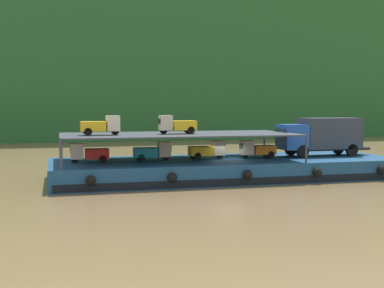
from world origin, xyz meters
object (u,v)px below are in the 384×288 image
cargo_barge (226,169)px  mini_truck_lower_stern (89,153)px  mini_truck_lower_fore (257,149)px  mini_truck_lower_mid (207,150)px  mini_truck_upper_stern (101,125)px  mini_truck_upper_mid (177,125)px  covered_lorry (321,135)px  mini_truck_lower_aft (153,151)px

cargo_barge → mini_truck_lower_stern: (-10.40, 0.15, 1.44)m
mini_truck_lower_stern → mini_truck_lower_fore: 12.94m
cargo_barge → mini_truck_lower_fore: mini_truck_lower_fore is taller
mini_truck_lower_mid → mini_truck_upper_stern: (-8.15, -0.95, 2.00)m
mini_truck_lower_stern → mini_truck_upper_mid: mini_truck_upper_mid is taller
mini_truck_upper_stern → mini_truck_lower_fore: bearing=3.1°
covered_lorry → mini_truck_lower_mid: size_ratio=2.84×
cargo_barge → mini_truck_lower_mid: mini_truck_lower_mid is taller
cargo_barge → mini_truck_lower_aft: bearing=178.0°
mini_truck_lower_mid → mini_truck_upper_stern: mini_truck_upper_stern is taller
mini_truck_lower_stern → mini_truck_lower_aft: (4.69, 0.05, 0.00)m
mini_truck_lower_aft → mini_truck_upper_mid: bearing=-16.4°
mini_truck_upper_mid → mini_truck_upper_stern: bearing=-177.0°
cargo_barge → mini_truck_upper_stern: mini_truck_upper_stern is taller
covered_lorry → mini_truck_upper_stern: size_ratio=2.85×
mini_truck_lower_stern → mini_truck_upper_mid: 6.71m
cargo_barge → mini_truck_lower_mid: bearing=165.6°
mini_truck_lower_mid → mini_truck_upper_stern: size_ratio=1.00×
cargo_barge → covered_lorry: (8.27, 0.34, 2.44)m
cargo_barge → covered_lorry: size_ratio=3.36×
covered_lorry → mini_truck_lower_fore: 5.83m
covered_lorry → mini_truck_upper_mid: (-12.28, -0.64, 1.00)m
mini_truck_lower_stern → mini_truck_lower_aft: 4.69m
cargo_barge → mini_truck_lower_fore: 2.92m
mini_truck_lower_stern → mini_truck_lower_fore: bearing=-0.3°
mini_truck_lower_aft → cargo_barge: bearing=-2.0°
mini_truck_lower_stern → mini_truck_lower_mid: 8.98m
cargo_barge → mini_truck_lower_stern: 10.50m
cargo_barge → mini_truck_upper_stern: bearing=-176.5°
cargo_barge → mini_truck_upper_mid: mini_truck_upper_mid is taller
mini_truck_lower_aft → mini_truck_upper_stern: bearing=-168.5°
mini_truck_lower_aft → mini_truck_upper_stern: 4.42m
cargo_barge → mini_truck_lower_fore: (2.54, 0.07, 1.44)m
mini_truck_lower_mid → mini_truck_upper_mid: (-2.59, -0.66, 2.00)m
cargo_barge → covered_lorry: bearing=2.4°
mini_truck_lower_stern → mini_truck_lower_fore: (12.94, -0.07, 0.00)m
mini_truck_lower_stern → mini_truck_lower_mid: bearing=1.4°
cargo_barge → mini_truck_upper_stern: size_ratio=9.58×
mini_truck_upper_mid → mini_truck_lower_fore: bearing=3.3°
cargo_barge → mini_truck_upper_stern: (-9.57, -0.59, 3.44)m
mini_truck_lower_mid → mini_truck_lower_fore: (3.96, -0.29, 0.00)m
mini_truck_upper_stern → mini_truck_lower_mid: bearing=6.7°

